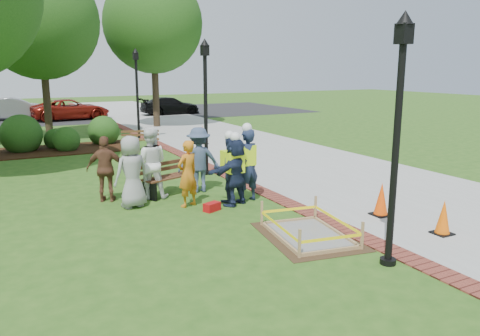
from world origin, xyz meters
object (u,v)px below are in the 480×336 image
bench_near (171,184)px  lamp_near (398,123)px  wet_concrete_pad (308,226)px  hivis_worker_c (230,167)px  hivis_worker_a (235,169)px  cone_front (443,218)px  hivis_worker_b (247,163)px

bench_near → lamp_near: 6.82m
wet_concrete_pad → hivis_worker_c: (-0.29, 3.03, 0.68)m
lamp_near → hivis_worker_c: 5.10m
hivis_worker_a → hivis_worker_c: bearing=90.6°
wet_concrete_pad → bench_near: (-1.40, 4.42, 0.05)m
cone_front → hivis_worker_b: bearing=120.2°
cone_front → hivis_worker_c: size_ratio=0.41×
hivis_worker_a → hivis_worker_b: bearing=22.7°
lamp_near → hivis_worker_b: 4.91m
lamp_near → hivis_worker_b: bearing=93.8°
lamp_near → hivis_worker_c: (-0.74, 4.80, -1.57)m
cone_front → lamp_near: 3.02m
hivis_worker_a → hivis_worker_b: (0.42, 0.18, 0.08)m
wet_concrete_pad → lamp_near: (0.45, -1.76, 2.25)m
hivis_worker_c → bench_near: bearing=128.8°
hivis_worker_b → hivis_worker_c: (-0.43, 0.13, -0.08)m
hivis_worker_b → hivis_worker_c: bearing=163.0°
hivis_worker_a → lamp_near: bearing=-80.7°
wet_concrete_pad → lamp_near: lamp_near is taller
cone_front → hivis_worker_a: 4.84m
hivis_worker_b → hivis_worker_a: bearing=-157.3°
hivis_worker_b → hivis_worker_c: 0.45m
cone_front → hivis_worker_c: bearing=123.6°
cone_front → lamp_near: lamp_near is taller
hivis_worker_b → hivis_worker_c: hivis_worker_b is taller
cone_front → hivis_worker_a: (-2.80, 3.91, 0.56)m
lamp_near → hivis_worker_a: 4.81m
lamp_near → cone_front: bearing=15.6°
cone_front → hivis_worker_b: (-2.38, 4.09, 0.64)m
lamp_near → hivis_worker_a: (-0.73, 4.49, -1.56)m
wet_concrete_pad → hivis_worker_a: bearing=96.0°
hivis_worker_c → hivis_worker_a: bearing=-89.4°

